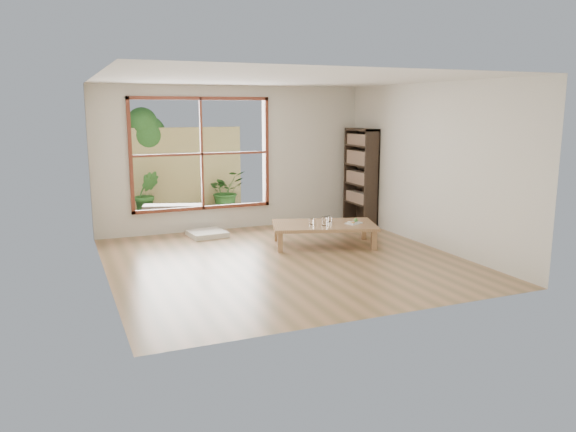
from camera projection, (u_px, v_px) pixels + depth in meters
name	position (u px, v px, depth m)	size (l,w,h in m)	color
ground	(285.00, 260.00, 8.26)	(5.00, 5.00, 0.00)	#A57952
low_table	(324.00, 226.00, 9.10)	(1.85, 1.39, 0.36)	#A17B4E
floor_cushion	(207.00, 233.00, 9.82)	(0.61, 0.61, 0.09)	beige
bookshelf	(361.00, 177.00, 10.66)	(0.29, 0.82, 1.83)	#2F231A
glass_tall	(325.00, 221.00, 8.93)	(0.08, 0.08, 0.15)	silver
glass_mid	(326.00, 220.00, 9.16)	(0.07, 0.07, 0.10)	silver
glass_short	(329.00, 219.00, 9.27)	(0.07, 0.07, 0.09)	silver
glass_small	(312.00, 222.00, 9.03)	(0.07, 0.07, 0.09)	silver
food_tray	(354.00, 222.00, 9.11)	(0.29, 0.25, 0.08)	white
deck	(190.00, 220.00, 11.26)	(2.80, 2.00, 0.05)	#383028
garden_bench	(174.00, 208.00, 10.70)	(1.20, 0.67, 0.37)	#2F231A
bamboo_fence	(178.00, 170.00, 11.99)	(2.80, 0.06, 1.80)	tan
shrub_right	(226.00, 191.00, 12.07)	(0.77, 0.67, 0.86)	#265720
shrub_left	(147.00, 194.00, 11.44)	(0.51, 0.41, 0.92)	#265720
garden_tree	(142.00, 136.00, 11.87)	(1.04, 0.85, 2.22)	#4C3D2D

